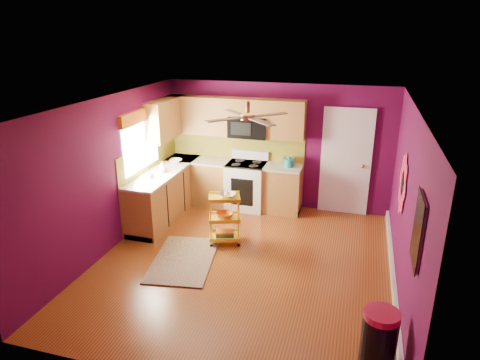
% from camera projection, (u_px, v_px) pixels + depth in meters
% --- Properties ---
extents(ground, '(5.00, 5.00, 0.00)m').
position_uv_depth(ground, '(244.00, 263.00, 6.70)').
color(ground, '#662D0F').
rests_on(ground, ground).
extents(room_envelope, '(4.54, 5.04, 2.52)m').
position_uv_depth(room_envelope, '(246.00, 164.00, 6.14)').
color(room_envelope, '#4F0937').
rests_on(room_envelope, ground).
extents(lower_cabinets, '(2.81, 2.31, 0.94)m').
position_uv_depth(lower_cabinets, '(203.00, 189.00, 8.55)').
color(lower_cabinets, brown).
rests_on(lower_cabinets, ground).
extents(electric_range, '(0.76, 0.66, 1.13)m').
position_uv_depth(electric_range, '(246.00, 185.00, 8.64)').
color(electric_range, white).
rests_on(electric_range, ground).
extents(upper_cabinetry, '(2.80, 2.30, 1.26)m').
position_uv_depth(upper_cabinetry, '(213.00, 119.00, 8.38)').
color(upper_cabinetry, brown).
rests_on(upper_cabinetry, ground).
extents(left_window, '(0.08, 1.35, 1.08)m').
position_uv_depth(left_window, '(140.00, 131.00, 7.64)').
color(left_window, white).
rests_on(left_window, ground).
extents(panel_door, '(0.95, 0.11, 2.15)m').
position_uv_depth(panel_door, '(346.00, 163.00, 8.23)').
color(panel_door, white).
rests_on(panel_door, ground).
extents(right_wall_art, '(0.04, 2.74, 1.04)m').
position_uv_depth(right_wall_art, '(409.00, 201.00, 5.32)').
color(right_wall_art, black).
rests_on(right_wall_art, ground).
extents(ceiling_fan, '(1.01, 1.01, 0.26)m').
position_uv_depth(ceiling_fan, '(248.00, 116.00, 6.11)').
color(ceiling_fan, '#BF8C3F').
rests_on(ceiling_fan, ground).
extents(shag_rug, '(1.14, 1.62, 0.02)m').
position_uv_depth(shag_rug, '(184.00, 260.00, 6.79)').
color(shag_rug, '#311C10').
rests_on(shag_rug, ground).
extents(rolling_cart, '(0.62, 0.53, 0.94)m').
position_uv_depth(rolling_cart, '(225.00, 217.00, 7.20)').
color(rolling_cart, yellow).
rests_on(rolling_cart, ground).
extents(trash_can, '(0.47, 0.47, 0.72)m').
position_uv_depth(trash_can, '(379.00, 341.00, 4.52)').
color(trash_can, black).
rests_on(trash_can, ground).
extents(teal_kettle, '(0.18, 0.18, 0.21)m').
position_uv_depth(teal_kettle, '(289.00, 163.00, 8.26)').
color(teal_kettle, teal).
rests_on(teal_kettle, lower_cabinets).
extents(toaster, '(0.22, 0.15, 0.18)m').
position_uv_depth(toaster, '(289.00, 161.00, 8.34)').
color(toaster, beige).
rests_on(toaster, lower_cabinets).
extents(soap_bottle_a, '(0.08, 0.09, 0.19)m').
position_uv_depth(soap_bottle_a, '(162.00, 166.00, 8.02)').
color(soap_bottle_a, '#EA3F72').
rests_on(soap_bottle_a, lower_cabinets).
extents(soap_bottle_b, '(0.14, 0.14, 0.18)m').
position_uv_depth(soap_bottle_b, '(163.00, 168.00, 7.95)').
color(soap_bottle_b, white).
rests_on(soap_bottle_b, lower_cabinets).
extents(counter_dish, '(0.24, 0.24, 0.06)m').
position_uv_depth(counter_dish, '(176.00, 161.00, 8.57)').
color(counter_dish, white).
rests_on(counter_dish, lower_cabinets).
extents(counter_cup, '(0.12, 0.12, 0.09)m').
position_uv_depth(counter_cup, '(151.00, 175.00, 7.66)').
color(counter_cup, white).
rests_on(counter_cup, lower_cabinets).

